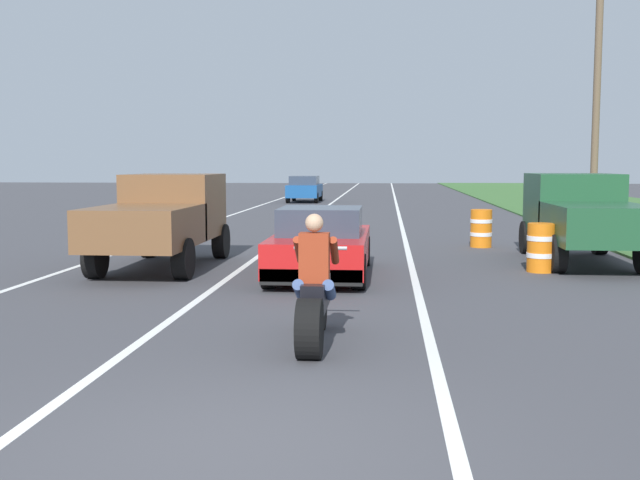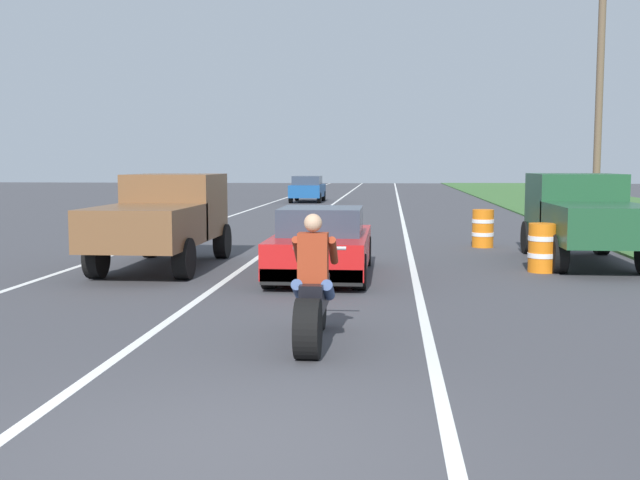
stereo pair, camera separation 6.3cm
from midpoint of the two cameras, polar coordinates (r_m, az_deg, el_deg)
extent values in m
plane|color=#424247|center=(6.16, -7.55, -15.42)|extent=(160.00, 160.00, 0.00)
cube|color=white|center=(26.55, -9.61, 0.89)|extent=(0.14, 120.00, 0.01)
cube|color=white|center=(25.71, 6.12, 0.78)|extent=(0.14, 120.00, 0.01)
cube|color=white|center=(25.89, -1.87, 0.84)|extent=(0.14, 120.00, 0.01)
cylinder|color=black|center=(8.72, -1.00, -6.65)|extent=(0.28, 0.69, 0.69)
cylinder|color=black|center=(10.24, -0.10, -4.98)|extent=(0.12, 0.63, 0.63)
cube|color=black|center=(9.48, -0.48, -4.03)|extent=(0.28, 1.10, 0.36)
cylinder|color=#B2B2B7|center=(10.10, -0.14, -3.02)|extent=(0.08, 0.36, 0.73)
cylinder|color=#A5A5AA|center=(10.02, -0.15, -0.61)|extent=(0.70, 0.05, 0.05)
cube|color=#993319|center=(9.18, -0.62, -1.32)|extent=(0.36, 0.24, 0.60)
sphere|color=tan|center=(9.14, -0.62, 1.29)|extent=(0.22, 0.22, 0.22)
cylinder|color=#384C7A|center=(9.29, -1.71, -3.73)|extent=(0.14, 0.47, 0.32)
cylinder|color=#993319|center=(9.50, -1.77, -0.78)|extent=(0.10, 0.51, 0.40)
cylinder|color=#384C7A|center=(9.25, 0.51, -3.77)|extent=(0.14, 0.47, 0.32)
cylinder|color=#993319|center=(9.45, 0.88, -0.81)|extent=(0.10, 0.51, 0.40)
cube|color=red|center=(15.03, -0.01, -0.71)|extent=(1.80, 4.30, 0.64)
cube|color=#333D4C|center=(14.78, -0.08, 1.44)|extent=(1.56, 1.70, 0.52)
cube|color=black|center=(13.04, -0.79, -2.77)|extent=(1.76, 0.20, 0.28)
cylinder|color=black|center=(16.72, -2.27, -0.78)|extent=(0.24, 0.64, 0.64)
cylinder|color=black|center=(16.60, 3.22, -0.83)|extent=(0.24, 0.64, 0.64)
cylinder|color=black|center=(13.58, -3.97, -2.31)|extent=(0.24, 0.64, 0.64)
cylinder|color=black|center=(13.43, 2.80, -2.39)|extent=(0.24, 0.64, 0.64)
cube|color=brown|center=(17.43, -10.91, 2.56)|extent=(1.90, 2.10, 1.40)
cube|color=#333D4C|center=(17.75, -10.63, 3.86)|extent=(1.67, 0.29, 0.57)
cube|color=brown|center=(15.30, -13.19, 0.95)|extent=(1.90, 2.70, 0.80)
cylinder|color=black|center=(18.51, -12.78, -0.03)|extent=(0.28, 0.80, 0.80)
cylinder|color=black|center=(18.05, -7.51, -0.08)|extent=(0.28, 0.80, 0.80)
cylinder|color=black|center=(15.37, -16.57, -1.29)|extent=(0.28, 0.80, 0.80)
cylinder|color=black|center=(14.82, -10.30, -1.39)|extent=(0.28, 0.80, 0.80)
cube|color=#1E4C2D|center=(18.81, 18.25, 2.60)|extent=(1.90, 2.10, 1.40)
cube|color=#333D4C|center=(19.13, 18.05, 3.81)|extent=(1.67, 0.29, 0.57)
cube|color=#1E4C2D|center=(16.65, 19.99, 1.13)|extent=(1.90, 2.70, 0.80)
cylinder|color=black|center=(19.48, 15.14, 0.19)|extent=(0.28, 0.80, 0.80)
cylinder|color=black|center=(19.86, 20.09, 0.14)|extent=(0.28, 0.80, 0.80)
cylinder|color=black|center=(16.21, 17.22, -0.95)|extent=(0.28, 0.80, 0.80)
cylinder|color=brown|center=(27.06, 19.89, 9.22)|extent=(0.24, 0.24, 8.03)
cylinder|color=orange|center=(16.24, 16.09, -0.56)|extent=(0.56, 0.56, 1.00)
cylinder|color=white|center=(16.22, 16.11, 0.15)|extent=(0.58, 0.58, 0.10)
cylinder|color=white|center=(16.25, 16.07, -1.08)|extent=(0.58, 0.58, 0.10)
cylinder|color=orange|center=(20.67, 11.87, 0.86)|extent=(0.56, 0.56, 1.00)
cylinder|color=white|center=(20.65, 11.88, 1.41)|extent=(0.58, 0.58, 0.10)
cylinder|color=white|center=(20.68, 11.86, 0.44)|extent=(0.58, 0.58, 0.10)
cube|color=#194C8C|center=(44.00, -1.19, 3.71)|extent=(1.76, 4.00, 0.70)
cube|color=#333D4C|center=(43.79, -1.22, 4.48)|extent=(1.56, 2.00, 0.50)
cylinder|color=black|center=(45.50, -2.00, 3.33)|extent=(0.20, 0.60, 0.60)
cylinder|color=black|center=(45.33, 0.01, 3.33)|extent=(0.20, 0.60, 0.60)
cylinder|color=black|center=(42.72, -2.46, 3.17)|extent=(0.20, 0.60, 0.60)
cylinder|color=black|center=(42.54, -0.32, 3.17)|extent=(0.20, 0.60, 0.60)
camera|label=1|loc=(0.03, -90.15, -0.01)|focal=42.80mm
camera|label=2|loc=(0.03, 89.85, 0.01)|focal=42.80mm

